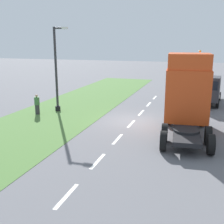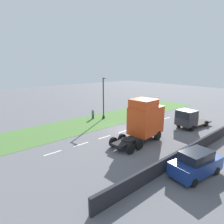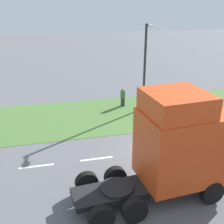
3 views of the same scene
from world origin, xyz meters
name	(u,v)px [view 1 (image 1 of 3)]	position (x,y,z in m)	size (l,w,h in m)	color
ground_plane	(134,121)	(0.00, 0.00, 0.00)	(120.00, 120.00, 0.00)	slate
grass_verge	(57,114)	(-6.00, 0.00, 0.01)	(7.00, 44.00, 0.01)	#4C7538
lane_markings	(131,124)	(0.00, -0.70, 0.00)	(0.16, 21.00, 0.00)	white
lorry_cab	(187,93)	(3.54, -0.96, 2.39)	(3.13, 6.95, 4.90)	black
flatbed_truck	(206,90)	(4.76, 6.66, 1.38)	(2.68, 5.87, 2.60)	#333338
lamp_post	(57,75)	(-6.43, 1.02, 2.90)	(1.32, 0.40, 6.49)	black
pedestrian	(37,105)	(-7.48, -0.36, 0.75)	(0.39, 0.39, 1.54)	#333338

